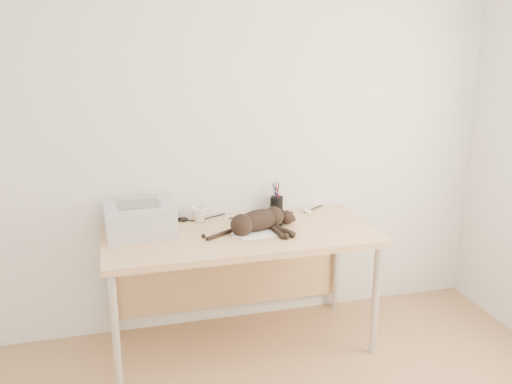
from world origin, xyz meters
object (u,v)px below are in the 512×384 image
object	(u,v)px
printer	(140,219)
mug	(199,214)
mouse	(306,209)
pen_cup	(277,205)
cat	(257,222)
desk	(237,249)

from	to	relation	value
printer	mug	bearing A→B (deg)	19.18
printer	mouse	world-z (taller)	printer
mouse	pen_cup	bearing A→B (deg)	164.03
cat	mouse	size ratio (longest dim) A/B	6.05
desk	cat	bearing A→B (deg)	-40.01
printer	mug	size ratio (longest dim) A/B	4.13
pen_cup	desk	bearing A→B (deg)	-146.78
printer	mug	xyz separation A→B (m)	(0.37, 0.13, -0.04)
mouse	desk	bearing A→B (deg)	-172.06
mouse	cat	bearing A→B (deg)	-158.45
desk	cat	size ratio (longest dim) A/B	2.68
mug	mouse	size ratio (longest dim) A/B	1.00
cat	mug	size ratio (longest dim) A/B	6.06
desk	mouse	distance (m)	0.57
pen_cup	printer	bearing A→B (deg)	-170.36
mug	mouse	world-z (taller)	mug
desk	cat	world-z (taller)	cat
pen_cup	mouse	distance (m)	0.21
mug	pen_cup	distance (m)	0.51
desk	mug	world-z (taller)	mug
printer	mouse	xyz separation A→B (m)	(1.08, 0.14, -0.07)
cat	printer	bearing A→B (deg)	150.58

